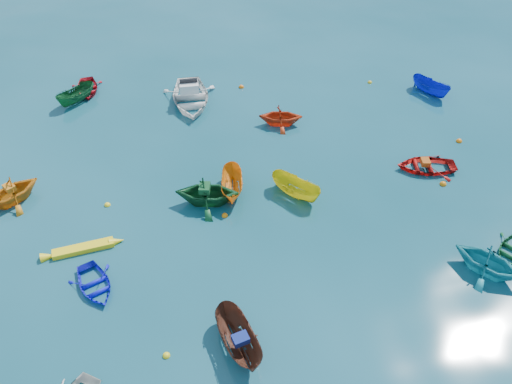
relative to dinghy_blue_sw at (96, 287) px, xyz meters
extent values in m
plane|color=#093C46|center=(7.99, -0.83, 0.00)|extent=(160.00, 160.00, 0.00)
imported|color=#1115D8|center=(0.00, 0.00, 0.00)|extent=(2.70, 3.14, 0.55)
imported|color=#5A2F20|center=(5.58, -4.11, 0.00)|extent=(1.91, 3.47, 1.27)
imported|color=orange|center=(-4.24, 6.46, 0.00)|extent=(3.86, 3.77, 1.55)
imported|color=gold|center=(10.04, 3.95, 0.00)|extent=(2.73, 3.03, 1.15)
imported|color=#13552A|center=(18.80, -1.95, 0.00)|extent=(3.20, 3.02, 0.54)
imported|color=teal|center=(16.96, -2.68, 0.00)|extent=(3.91, 3.96, 1.58)
imported|color=orange|center=(6.88, 4.85, 0.00)|extent=(1.64, 3.15, 1.16)
imported|color=#124E26|center=(5.49, 4.29, 0.00)|extent=(3.77, 3.45, 1.69)
imported|color=#B6120F|center=(17.65, 4.56, 0.00)|extent=(3.62, 2.91, 0.67)
imported|color=#0F1CBC|center=(21.53, 11.94, 0.00)|extent=(2.27, 3.04, 1.11)
imported|color=#B00E18|center=(-0.97, 16.97, 0.00)|extent=(2.32, 3.07, 0.60)
imported|color=red|center=(10.84, 10.43, 0.00)|extent=(3.12, 2.85, 1.40)
imported|color=#135428|center=(-1.55, 15.68, 0.00)|extent=(2.86, 2.76, 1.12)
imported|color=silver|center=(5.69, 14.06, 0.00)|extent=(3.78, 5.12, 1.63)
cube|color=navy|center=(5.61, -4.25, 0.78)|extent=(0.69, 0.58, 0.30)
cube|color=orange|center=(-4.20, 6.49, 0.92)|extent=(0.71, 0.74, 0.29)
cube|color=#114621|center=(5.39, 4.31, 1.01)|extent=(0.68, 0.81, 0.34)
cube|color=#AF4A12|center=(17.55, 4.58, 0.48)|extent=(0.56, 0.67, 0.29)
sphere|color=yellow|center=(2.76, -3.91, 0.00)|extent=(0.30, 0.30, 0.30)
sphere|color=#D06C0B|center=(17.98, 3.13, 0.00)|extent=(0.37, 0.37, 0.37)
sphere|color=orange|center=(6.19, 3.18, 0.00)|extent=(0.31, 0.31, 0.31)
sphere|color=yellow|center=(9.97, 5.17, 0.00)|extent=(0.32, 0.32, 0.32)
sphere|color=orange|center=(20.75, 6.50, 0.00)|extent=(0.36, 0.36, 0.36)
sphere|color=yellow|center=(0.45, 5.17, 0.00)|extent=(0.32, 0.32, 0.32)
sphere|color=#D8610B|center=(9.30, 15.29, 0.00)|extent=(0.37, 0.37, 0.37)
sphere|color=gold|center=(18.15, 14.08, 0.00)|extent=(0.30, 0.30, 0.30)
camera|label=1|loc=(4.07, -14.42, 17.50)|focal=35.00mm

